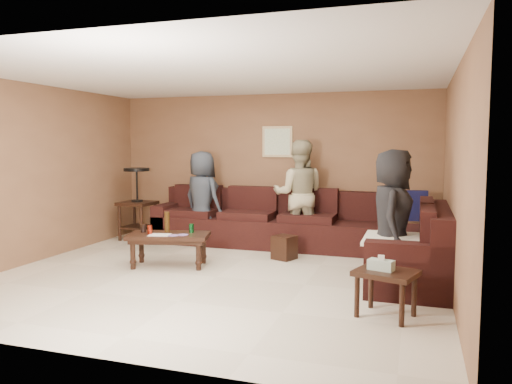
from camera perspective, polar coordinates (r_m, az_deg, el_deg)
room at (r=6.14m, az=-4.70°, el=5.51°), size 5.60×5.50×2.50m
sectional_sofa at (r=7.47m, az=5.73°, el=-4.82°), size 4.65×2.90×0.97m
coffee_table at (r=6.90m, az=-9.96°, el=-5.25°), size 1.18×0.79×0.73m
end_table_left at (r=8.91m, az=-13.41°, el=-1.14°), size 0.57×0.57×1.25m
side_table_right at (r=5.00m, az=14.56°, el=-9.33°), size 0.66×0.59×0.60m
waste_bin at (r=7.26m, az=3.26°, el=-6.34°), size 0.37×0.37×0.34m
wall_art at (r=8.45m, az=2.46°, el=5.77°), size 0.52×0.04×0.52m
person_left at (r=8.28m, az=-6.17°, el=-0.69°), size 0.89×0.74×1.55m
person_middle at (r=7.95m, az=4.92°, el=-0.28°), size 0.94×0.78×1.73m
person_right at (r=6.05m, az=15.32°, el=-2.85°), size 0.51×0.79×1.60m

